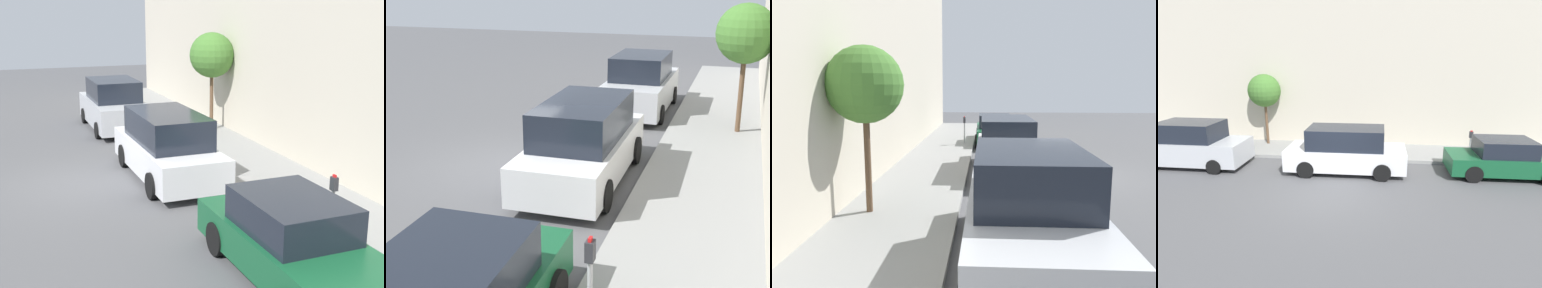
# 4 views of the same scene
# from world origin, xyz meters

# --- Properties ---
(ground_plane) EXTENTS (60.00, 60.00, 0.00)m
(ground_plane) POSITION_xyz_m (0.00, 0.00, 0.00)
(ground_plane) COLOR #515154
(sidewalk) EXTENTS (2.70, 32.00, 0.15)m
(sidewalk) POSITION_xyz_m (4.85, 0.00, 0.07)
(sidewalk) COLOR gray
(sidewalk) RESTS_ON ground_plane
(parked_sedan_nearest) EXTENTS (1.92, 4.53, 1.54)m
(parked_sedan_nearest) POSITION_xyz_m (2.45, -6.64, 0.72)
(parked_sedan_nearest) COLOR #14512D
(parked_sedan_nearest) RESTS_ON ground_plane
(parked_minivan_second) EXTENTS (2.02, 4.92, 1.90)m
(parked_minivan_second) POSITION_xyz_m (2.21, -0.25, 0.92)
(parked_minivan_second) COLOR silver
(parked_minivan_second) RESTS_ON ground_plane
(parked_suv_third) EXTENTS (2.08, 4.81, 1.98)m
(parked_suv_third) POSITION_xyz_m (2.19, 6.60, 0.93)
(parked_suv_third) COLOR #B7BABF
(parked_suv_third) RESTS_ON ground_plane
(parking_meter_near) EXTENTS (0.11, 0.15, 1.36)m
(parking_meter_near) POSITION_xyz_m (3.95, -5.68, 0.99)
(parking_meter_near) COLOR #ADADB2
(parking_meter_near) RESTS_ON sidewalk
(street_tree) EXTENTS (1.69, 1.69, 3.70)m
(street_tree) POSITION_xyz_m (5.52, 4.48, 2.99)
(street_tree) COLOR brown
(street_tree) RESTS_ON sidewalk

